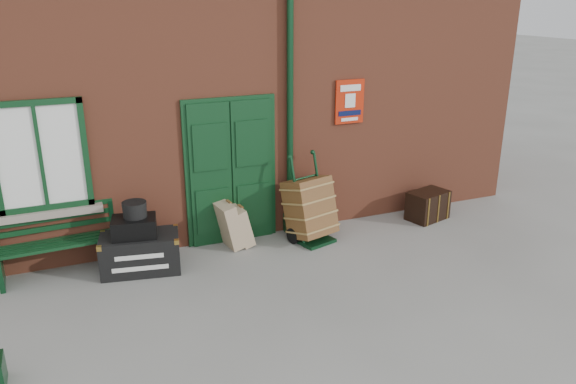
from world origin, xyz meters
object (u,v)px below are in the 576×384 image
houdini_trunk (141,253)px  dark_trunk (428,205)px  bench (58,240)px  porter_trolley (310,209)px

houdini_trunk → dark_trunk: 4.85m
bench → houdini_trunk: bearing=-22.3°
porter_trolley → dark_trunk: bearing=-15.6°
bench → porter_trolley: (3.65, -0.31, 0.03)m
bench → dark_trunk: size_ratio=2.32×
porter_trolley → bench: bearing=159.4°
bench → houdini_trunk: (1.03, -0.36, -0.22)m
bench → porter_trolley: bearing=-7.8°
bench → dark_trunk: (5.88, -0.31, -0.24)m
dark_trunk → houdini_trunk: bearing=165.2°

